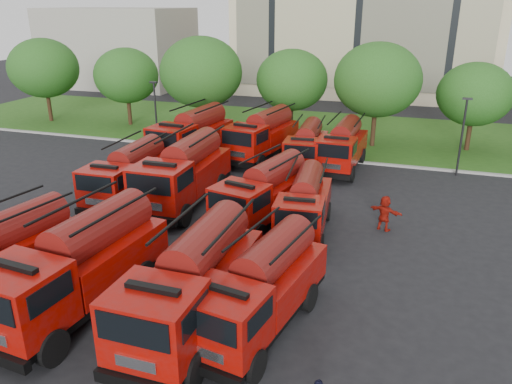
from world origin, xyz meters
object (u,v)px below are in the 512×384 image
fire_truck_7 (305,204)px  fire_truck_11 (342,146)px  fire_truck_9 (262,135)px  fire_truck_10 (307,147)px  fire_truck_6 (265,193)px  fire_truck_8 (193,135)px  fire_truck_3 (261,287)px  fire_truck_5 (184,173)px  firefighter_5 (383,230)px  fire_truck_2 (193,282)px  firefighter_4 (63,248)px  firefighter_3 (251,351)px  fire_truck_1 (79,265)px  fire_truck_4 (129,174)px

fire_truck_7 → fire_truck_11: bearing=83.2°
fire_truck_9 → fire_truck_10: fire_truck_9 is taller
fire_truck_6 → fire_truck_8: size_ratio=0.89×
fire_truck_3 → fire_truck_5: 12.21m
fire_truck_3 → fire_truck_5: (-7.53, 9.61, 0.26)m
fire_truck_5 → firefighter_5: (10.97, -0.12, -1.83)m
fire_truck_2 → firefighter_4: bearing=157.5°
fire_truck_3 → fire_truck_9: 20.20m
fire_truck_5 → firefighter_3: size_ratio=4.65×
fire_truck_2 → fire_truck_5: size_ratio=0.96×
fire_truck_6 → fire_truck_9: bearing=121.1°
fire_truck_5 → fire_truck_10: 9.93m
fire_truck_3 → fire_truck_10: bearing=107.7°
fire_truck_3 → fire_truck_1: bearing=-161.8°
fire_truck_10 → fire_truck_11: bearing=8.6°
fire_truck_10 → fire_truck_6: bearing=-94.6°
fire_truck_2 → firefighter_4: (-8.36, 3.54, -1.75)m
fire_truck_10 → firefighter_4: bearing=-122.1°
fire_truck_6 → firefighter_5: (5.97, 0.85, -1.59)m
fire_truck_7 → fire_truck_11: (0.20, 10.56, 0.14)m
firefighter_4 → firefighter_5: bearing=-116.1°
fire_truck_2 → fire_truck_9: bearing=101.2°
fire_truck_10 → fire_truck_9: bearing=157.9°
fire_truck_5 → fire_truck_8: fire_truck_5 is taller
fire_truck_6 → fire_truck_10: 9.51m
fire_truck_3 → fire_truck_8: (-10.59, 17.39, 0.25)m
fire_truck_2 → fire_truck_3: bearing=18.3°
fire_truck_2 → fire_truck_10: bearing=91.2°
firefighter_5 → fire_truck_2: bearing=81.6°
fire_truck_1 → fire_truck_2: fire_truck_1 is taller
fire_truck_9 → fire_truck_11: 5.90m
fire_truck_11 → firefighter_4: size_ratio=3.79×
fire_truck_11 → firefighter_5: size_ratio=3.89×
fire_truck_4 → fire_truck_11: fire_truck_4 is taller
fire_truck_6 → firefighter_4: size_ratio=3.93×
firefighter_5 → fire_truck_7: bearing=40.4°
fire_truck_2 → fire_truck_9: fire_truck_2 is taller
fire_truck_9 → fire_truck_5: bearing=-89.2°
fire_truck_6 → fire_truck_1: bearing=-99.9°
fire_truck_2 → fire_truck_11: 19.50m
fire_truck_8 → firefighter_3: fire_truck_8 is taller
fire_truck_3 → fire_truck_4: (-10.72, 9.11, 0.03)m
fire_truck_4 → fire_truck_5: fire_truck_5 is taller
fire_truck_7 → fire_truck_10: (-2.14, 10.02, 0.05)m
fire_truck_11 → fire_truck_2: bearing=-94.0°
fire_truck_6 → fire_truck_8: bearing=145.8°
fire_truck_2 → fire_truck_6: (-0.33, 9.34, -0.16)m
fire_truck_4 → fire_truck_5: bearing=7.0°
fire_truck_5 → firefighter_3: (7.63, -11.04, -1.83)m
fire_truck_1 → firefighter_5: (10.04, 10.44, -1.79)m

